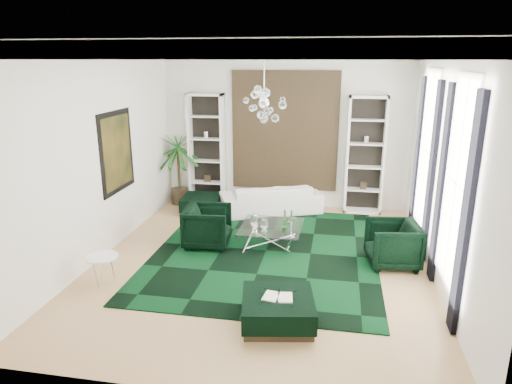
% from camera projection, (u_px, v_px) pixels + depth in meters
% --- Properties ---
extents(floor, '(6.00, 7.00, 0.02)m').
position_uv_depth(floor, '(261.00, 263.00, 8.41)').
color(floor, tan).
rests_on(floor, ground).
extents(ceiling, '(6.00, 7.00, 0.02)m').
position_uv_depth(ceiling, '(261.00, 46.00, 7.33)').
color(ceiling, white).
rests_on(ceiling, ground).
extents(wall_back, '(6.00, 0.02, 3.80)m').
position_uv_depth(wall_back, '(285.00, 131.00, 11.18)').
color(wall_back, white).
rests_on(wall_back, ground).
extents(wall_front, '(6.00, 0.02, 3.80)m').
position_uv_depth(wall_front, '(203.00, 238.00, 4.55)').
color(wall_front, white).
rests_on(wall_front, ground).
extents(wall_left, '(0.02, 7.00, 3.80)m').
position_uv_depth(wall_left, '(100.00, 156.00, 8.38)').
color(wall_left, white).
rests_on(wall_left, ground).
extents(wall_right, '(0.02, 7.00, 3.80)m').
position_uv_depth(wall_right, '(445.00, 169.00, 7.35)').
color(wall_right, white).
rests_on(wall_right, ground).
extents(crown_molding, '(6.00, 7.00, 0.18)m').
position_uv_depth(crown_molding, '(261.00, 53.00, 7.36)').
color(crown_molding, white).
rests_on(crown_molding, ceiling).
extents(ceiling_medallion, '(0.90, 0.90, 0.05)m').
position_uv_depth(ceiling_medallion, '(264.00, 49.00, 7.62)').
color(ceiling_medallion, white).
rests_on(ceiling_medallion, ceiling).
extents(tapestry, '(2.50, 0.06, 2.80)m').
position_uv_depth(tapestry, '(285.00, 131.00, 11.13)').
color(tapestry, black).
rests_on(tapestry, wall_back).
extents(shelving_left, '(0.90, 0.38, 2.80)m').
position_uv_depth(shelving_left, '(207.00, 150.00, 11.46)').
color(shelving_left, white).
rests_on(shelving_left, floor).
extents(shelving_right, '(0.90, 0.38, 2.80)m').
position_uv_depth(shelving_right, '(365.00, 156.00, 10.80)').
color(shelving_right, white).
rests_on(shelving_right, floor).
extents(painting, '(0.04, 1.30, 1.60)m').
position_uv_depth(painting, '(117.00, 152.00, 8.95)').
color(painting, black).
rests_on(painting, wall_left).
extents(window_near, '(0.03, 1.10, 2.90)m').
position_uv_depth(window_near, '(457.00, 184.00, 6.51)').
color(window_near, white).
rests_on(window_near, wall_right).
extents(curtain_near_a, '(0.07, 0.30, 3.25)m').
position_uv_depth(curtain_near_a, '(466.00, 218.00, 5.85)').
color(curtain_near_a, black).
rests_on(curtain_near_a, floor).
extents(curtain_near_b, '(0.07, 0.30, 3.25)m').
position_uv_depth(curtain_near_b, '(441.00, 186.00, 7.32)').
color(curtain_near_b, black).
rests_on(curtain_near_b, floor).
extents(window_far, '(0.03, 1.10, 2.90)m').
position_uv_depth(window_far, '(427.00, 151.00, 8.77)').
color(window_far, white).
rests_on(window_far, wall_right).
extents(curtain_far_a, '(0.07, 0.30, 3.25)m').
position_uv_depth(curtain_far_a, '(431.00, 173.00, 8.11)').
color(curtain_far_a, black).
rests_on(curtain_far_a, floor).
extents(curtain_far_b, '(0.07, 0.30, 3.25)m').
position_uv_depth(curtain_far_b, '(417.00, 156.00, 9.59)').
color(curtain_far_b, black).
rests_on(curtain_far_b, floor).
extents(rug, '(4.20, 5.00, 0.02)m').
position_uv_depth(rug, '(266.00, 251.00, 8.89)').
color(rug, black).
rests_on(rug, floor).
extents(sofa, '(2.57, 1.77, 0.70)m').
position_uv_depth(sofa, '(271.00, 199.00, 11.05)').
color(sofa, white).
rests_on(sofa, floor).
extents(armchair_left, '(0.97, 0.95, 0.81)m').
position_uv_depth(armchair_left, '(208.00, 226.00, 9.06)').
color(armchair_left, black).
rests_on(armchair_left, floor).
extents(armchair_right, '(1.00, 0.98, 0.81)m').
position_uv_depth(armchair_right, '(393.00, 244.00, 8.20)').
color(armchair_right, black).
rests_on(armchair_right, floor).
extents(coffee_table, '(1.22, 1.22, 0.41)m').
position_uv_depth(coffee_table, '(271.00, 236.00, 9.11)').
color(coffee_table, white).
rests_on(coffee_table, floor).
extents(ottoman_side, '(0.97, 0.97, 0.40)m').
position_uv_depth(ottoman_side, '(202.00, 204.00, 11.10)').
color(ottoman_side, black).
rests_on(ottoman_side, floor).
extents(ottoman_front, '(1.16, 1.16, 0.40)m').
position_uv_depth(ottoman_front, '(278.00, 310.00, 6.44)').
color(ottoman_front, black).
rests_on(ottoman_front, floor).
extents(book, '(0.42, 0.28, 0.03)m').
position_uv_depth(book, '(278.00, 296.00, 6.38)').
color(book, white).
rests_on(book, ottoman_front).
extents(side_table, '(0.57, 0.57, 0.50)m').
position_uv_depth(side_table, '(104.00, 271.00, 7.52)').
color(side_table, white).
rests_on(side_table, floor).
extents(palm, '(1.92, 1.92, 2.40)m').
position_uv_depth(palm, '(178.00, 158.00, 11.49)').
color(palm, '#164B15').
rests_on(palm, floor).
extents(chandelier, '(0.91, 0.91, 0.72)m').
position_uv_depth(chandelier, '(264.00, 103.00, 8.13)').
color(chandelier, white).
rests_on(chandelier, ceiling).
extents(table_plant, '(0.15, 0.12, 0.24)m').
position_uv_depth(table_plant, '(285.00, 226.00, 8.73)').
color(table_plant, '#164B15').
rests_on(table_plant, coffee_table).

